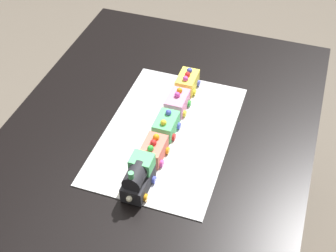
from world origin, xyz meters
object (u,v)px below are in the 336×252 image
object	(u,v)px
dining_table	(156,160)
cake_car_tanker_mint_green	(166,125)
cake_locomotive	(138,177)
cake_car_gondola_lemon	(187,82)
cake_car_hopper_coral	(154,150)
cake_car_caboose_bubblegum	(177,102)

from	to	relation	value
dining_table	cake_car_tanker_mint_green	bearing A→B (deg)	-37.23
cake_locomotive	cake_car_gondola_lemon	bearing A→B (deg)	-0.00
cake_car_hopper_coral	cake_car_gondola_lemon	distance (m)	0.35
cake_locomotive	cake_car_gondola_lemon	world-z (taller)	cake_locomotive
cake_car_caboose_bubblegum	cake_car_gondola_lemon	xyz separation A→B (m)	(0.12, 0.00, 0.00)
cake_locomotive	cake_car_hopper_coral	bearing A→B (deg)	-0.00
dining_table	cake_car_caboose_bubblegum	world-z (taller)	cake_car_caboose_bubblegum
cake_locomotive	cake_car_hopper_coral	world-z (taller)	cake_locomotive
cake_car_gondola_lemon	cake_car_caboose_bubblegum	bearing A→B (deg)	180.00
cake_locomotive	cake_car_tanker_mint_green	xyz separation A→B (m)	(0.25, -0.00, -0.02)
cake_locomotive	dining_table	bearing A→B (deg)	7.07
dining_table	cake_car_hopper_coral	distance (m)	0.17
cake_car_tanker_mint_green	dining_table	bearing A→B (deg)	142.77
cake_car_hopper_coral	cake_car_gondola_lemon	size ratio (longest dim) A/B	1.00
cake_car_hopper_coral	cake_car_caboose_bubblegum	world-z (taller)	same
dining_table	cake_car_gondola_lemon	bearing A→B (deg)	-5.55
cake_car_tanker_mint_green	cake_car_gondola_lemon	distance (m)	0.24
cake_car_hopper_coral	cake_car_tanker_mint_green	bearing A→B (deg)	0.00
cake_car_caboose_bubblegum	cake_car_gondola_lemon	bearing A→B (deg)	0.00
cake_locomotive	cake_car_caboose_bubblegum	size ratio (longest dim) A/B	1.40
cake_locomotive	cake_car_caboose_bubblegum	xyz separation A→B (m)	(0.37, -0.00, -0.02)
cake_locomotive	cake_car_hopper_coral	distance (m)	0.13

